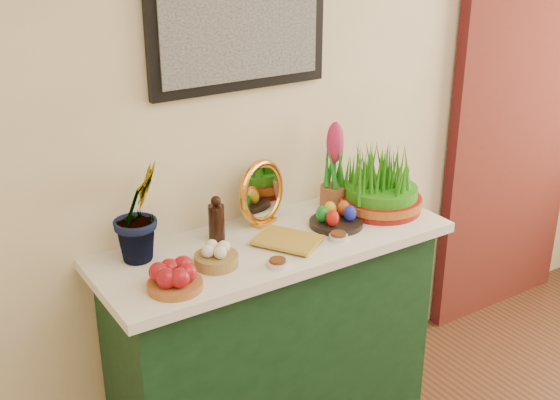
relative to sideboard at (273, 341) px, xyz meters
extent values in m
cube|color=#F6E4B9|center=(0.35, 0.25, 0.93)|extent=(4.00, 0.04, 2.70)
cube|color=black|center=(0.00, 0.23, 1.27)|extent=(0.74, 0.03, 0.54)
cube|color=#A5A5A5|center=(0.00, 0.21, 1.27)|extent=(0.66, 0.01, 0.46)
cube|color=#450C16|center=(1.60, 0.20, 0.72)|extent=(0.90, 0.06, 2.30)
cube|color=#153A1D|center=(0.00, 0.00, 0.00)|extent=(1.30, 0.45, 0.85)
cube|color=white|center=(0.00, 0.00, 0.45)|extent=(1.40, 0.55, 0.04)
imported|color=#1D7F1C|center=(-0.49, 0.13, 0.70)|extent=(0.31, 0.30, 0.48)
cylinder|color=#9B5527|center=(-0.48, -0.15, 0.48)|extent=(0.20, 0.20, 0.03)
cylinder|color=#A27C41|center=(-0.29, -0.08, 0.49)|extent=(0.17, 0.17, 0.04)
cylinder|color=black|center=(-0.18, 0.11, 0.54)|extent=(0.06, 0.06, 0.14)
sphere|color=black|center=(-0.18, 0.11, 0.63)|extent=(0.04, 0.04, 0.04)
cube|color=orange|center=(0.04, 0.14, 0.47)|extent=(0.12, 0.09, 0.02)
torus|color=orange|center=(0.04, 0.15, 0.60)|extent=(0.27, 0.15, 0.27)
cylinder|color=silver|center=(0.04, 0.15, 0.60)|extent=(0.20, 0.10, 0.20)
imported|color=#B38C2A|center=(-0.05, -0.11, 0.48)|extent=(0.26, 0.28, 0.03)
cylinder|color=silver|center=(-0.11, -0.20, 0.47)|extent=(0.07, 0.07, 0.02)
cylinder|color=#592D14|center=(-0.11, -0.20, 0.49)|extent=(0.06, 0.06, 0.01)
cylinder|color=silver|center=(0.21, -0.14, 0.47)|extent=(0.07, 0.07, 0.02)
cylinder|color=#592D14|center=(0.21, -0.14, 0.49)|extent=(0.06, 0.06, 0.01)
cylinder|color=black|center=(0.28, -0.03, 0.48)|extent=(0.27, 0.27, 0.02)
ellipsoid|color=red|center=(0.24, -0.07, 0.52)|extent=(0.05, 0.05, 0.07)
ellipsoid|color=#1B25BF|center=(0.32, -0.07, 0.52)|extent=(0.05, 0.05, 0.07)
ellipsoid|color=yellow|center=(0.28, 0.01, 0.52)|extent=(0.05, 0.05, 0.07)
ellipsoid|color=#167E24|center=(0.23, -0.01, 0.52)|extent=(0.05, 0.05, 0.07)
ellipsoid|color=#D95019|center=(0.33, -0.01, 0.52)|extent=(0.05, 0.05, 0.07)
cylinder|color=#935633|center=(0.39, 0.13, 0.51)|extent=(0.11, 0.11, 0.09)
ellipsoid|color=#D0295F|center=(0.39, 0.13, 0.75)|extent=(0.07, 0.07, 0.18)
cylinder|color=maroon|center=(0.53, -0.01, 0.50)|extent=(0.34, 0.34, 0.06)
cylinder|color=maroon|center=(0.53, -0.01, 0.51)|extent=(0.35, 0.35, 0.03)
camera|label=1|loc=(-1.30, -2.06, 1.64)|focal=45.00mm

